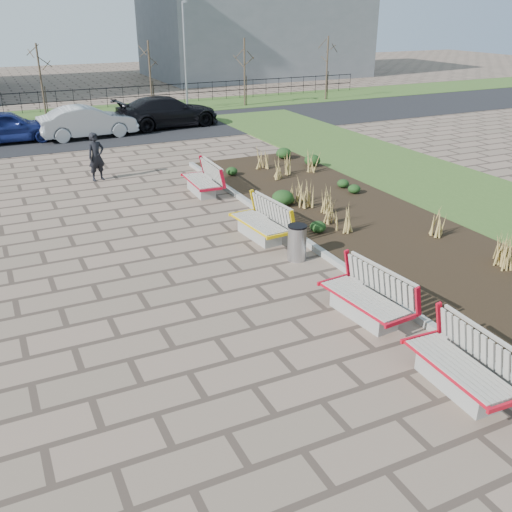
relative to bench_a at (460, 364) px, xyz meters
name	(u,v)px	position (x,y,z in m)	size (l,w,h in m)	color
ground	(253,386)	(-3.00, 1.53, -0.50)	(120.00, 120.00, 0.00)	#766051
planting_bed	(377,229)	(3.25, 6.53, -0.45)	(4.50, 18.00, 0.10)	black
planting_curb	(305,241)	(0.92, 6.53, -0.42)	(0.16, 18.00, 0.15)	gray
grass_verge_near	(499,206)	(8.00, 6.53, -0.48)	(5.00, 38.00, 0.04)	#33511E
grass_verge_far	(44,116)	(-3.00, 29.53, -0.48)	(80.00, 5.00, 0.04)	#33511E
road	(59,136)	(-3.00, 23.53, -0.49)	(80.00, 7.00, 0.02)	black
bench_a	(460,364)	(0.00, 0.00, 0.00)	(0.90, 2.10, 1.00)	red
bench_b	(364,296)	(0.00, 2.63, 0.00)	(0.90, 2.10, 1.00)	red
bench_c	(259,221)	(0.00, 7.45, 0.00)	(0.90, 2.10, 1.00)	yellow
bench_d	(201,179)	(0.00, 11.93, 0.00)	(0.90, 2.10, 1.00)	#B80C24
litter_bin	(297,243)	(0.20, 5.74, -0.05)	(0.46, 0.46, 0.89)	#B2B2B7
pedestrian	(96,157)	(-2.80, 15.06, 0.36)	(0.63, 0.41, 1.73)	black
car_blue	(7,126)	(-5.28, 23.07, 0.26)	(1.74, 4.32, 1.47)	navy
car_silver	(88,122)	(-1.72, 22.59, 0.26)	(1.57, 4.51, 1.49)	#9A9DA1
car_black	(167,112)	(2.49, 23.43, 0.30)	(2.19, 5.38, 1.56)	black
tree_c	(41,83)	(-3.00, 28.03, 1.54)	(1.40, 1.40, 4.00)	#4C3D2D
tree_d	(150,77)	(3.00, 28.03, 1.54)	(1.40, 1.40, 4.00)	#4C3D2D
tree_e	(245,72)	(9.00, 28.03, 1.54)	(1.40, 1.40, 4.00)	#4C3D2D
tree_f	(327,68)	(15.00, 28.03, 1.54)	(1.40, 1.40, 4.00)	#4C3D2D
lamp_east	(185,58)	(5.00, 27.53, 2.54)	(0.24, 0.60, 6.00)	gray
railing_fence	(39,102)	(-3.00, 31.03, 0.14)	(44.00, 0.10, 1.20)	black
building_grey	(254,16)	(17.00, 43.53, 4.50)	(18.00, 12.00, 10.00)	slate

